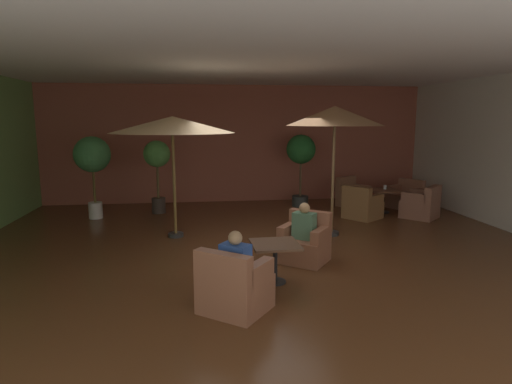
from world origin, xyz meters
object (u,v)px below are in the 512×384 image
Objects in this scene: cafe_table_front_right at (275,251)px; patio_umbrella_center_beige at (335,117)px; armchair_front_left_north at (421,206)px; armchair_front_right_east at (234,287)px; armchair_front_left_south at (353,196)px; iced_drink_cup at (385,187)px; cafe_table_front_left at (383,194)px; potted_tree_mid_right at (92,158)px; potted_tree_left_corner at (157,161)px; potted_tree_mid_left at (301,155)px; armchair_front_right_north at (305,243)px; patron_blue_shirt at (304,223)px; armchair_front_left_east at (406,197)px; armchair_front_left_west at (362,206)px; patron_by_window at (235,257)px; patio_umbrella_tall_red at (172,125)px.

patio_umbrella_center_beige is at bearing 56.41° from cafe_table_front_right.
armchair_front_left_north is 7.02m from armchair_front_right_east.
armchair_front_left_south reaches higher than iced_drink_cup.
armchair_front_left_north reaches higher than cafe_table_front_left.
potted_tree_mid_right is at bearing 178.47° from iced_drink_cup.
armchair_front_left_north is 1.08× the size of armchair_front_left_south.
potted_tree_mid_left is at bearing 5.76° from potted_tree_left_corner.
armchair_front_right_north reaches higher than armchair_front_right_east.
armchair_front_left_south is at bearing 60.87° from armchair_front_right_north.
armchair_front_right_north is 4.91m from iced_drink_cup.
potted_tree_left_corner is at bearing 167.43° from armchair_front_left_north.
armchair_front_left_north is 2.05m from armchair_front_left_south.
potted_tree_left_corner is (-6.66, 1.49, 1.07)m from armchair_front_left_north.
armchair_front_left_north is 4.80m from patron_blue_shirt.
armchair_front_right_north is at bearing -129.96° from iced_drink_cup.
armchair_front_left_east reaches higher than cafe_table_front_right.
armchair_front_left_west reaches higher than iced_drink_cup.
patio_umbrella_center_beige is at bearing 58.20° from patron_blue_shirt.
patron_by_window is at bearing -121.53° from armchair_front_left_south.
iced_drink_cup is at bearing 37.44° from armchair_front_left_west.
cafe_table_front_left is 7.07m from patron_by_window.
patio_umbrella_center_beige is (1.69, 2.55, 2.03)m from cafe_table_front_right.
iced_drink_cup is at bearing 50.98° from armchair_front_right_east.
potted_tree_mid_right is 3.36× the size of patron_by_window.
patron_by_window reaches higher than armchair_front_left_south.
armchair_front_right_east is at bearing -110.27° from potted_tree_mid_left.
patio_umbrella_center_beige is at bearing -154.84° from armchair_front_left_north.
armchair_front_left_south is (-1.21, 1.65, -0.01)m from armchair_front_left_north.
patio_umbrella_center_beige is 24.98× the size of iced_drink_cup.
patron_blue_shirt is (2.88, -4.43, -0.70)m from potted_tree_left_corner.
potted_tree_mid_right is (-7.50, 0.29, 1.02)m from cafe_table_front_left.
armchair_front_left_west is at bearing 53.82° from patron_blue_shirt.
potted_tree_left_corner is 1.59m from potted_tree_mid_right.
armchair_front_left_east is at bearing 28.68° from cafe_table_front_left.
iced_drink_cup is at bearing -53.38° from armchair_front_left_south.
patio_umbrella_center_beige reaches higher than armchair_front_left_east.
cafe_table_front_right is (-4.45, -3.84, 0.18)m from armchair_front_left_north.
patio_umbrella_tall_red is at bearing -44.06° from potted_tree_mid_right.
potted_tree_left_corner is 3.14× the size of patron_by_window.
armchair_front_left_west is at bearing 53.50° from armchair_front_right_east.
patron_blue_shirt is at bearing -126.69° from armchair_front_right_north.
potted_tree_mid_right is (-3.04, 5.81, 1.20)m from armchair_front_right_east.
iced_drink_cup is (2.15, 2.14, -1.85)m from patio_umbrella_center_beige.
potted_tree_left_corner is at bearing 103.84° from patron_by_window.
armchair_front_right_north is at bearing -39.45° from patio_umbrella_tall_red.
patio_umbrella_center_beige is (-2.76, -1.29, 2.21)m from armchair_front_left_north.
potted_tree_mid_right is at bearing 137.88° from patron_blue_shirt.
cafe_table_front_left is 7.19× the size of iced_drink_cup.
armchair_front_right_north is at bearing -133.60° from armchair_front_left_east.
cafe_table_front_right is 0.38× the size of potted_tree_left_corner.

